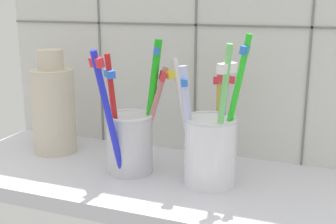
{
  "coord_description": "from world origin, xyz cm",
  "views": [
    {
      "loc": [
        19.92,
        -50.87,
        24.79
      ],
      "look_at": [
        0.0,
        -0.14,
        10.9
      ],
      "focal_mm": 47.26,
      "sensor_mm": 36.0,
      "label": 1
    }
  ],
  "objects": [
    {
      "name": "toothbrush_cup_left",
      "position": [
        -5.47,
        -0.23,
        6.91
      ],
      "size": [
        8.28,
        9.77,
        17.9
      ],
      "color": "silver",
      "rests_on": "counter_slab"
    },
    {
      "name": "toothbrush_cup_right",
      "position": [
        5.55,
        -0.04,
        7.25
      ],
      "size": [
        11.09,
        10.05,
        19.07
      ],
      "color": "white",
      "rests_on": "counter_slab"
    },
    {
      "name": "ceramic_vase",
      "position": [
        -20.03,
        3.29,
        8.98
      ],
      "size": [
        6.51,
        6.51,
        15.7
      ],
      "color": "beige",
      "rests_on": "counter_slab"
    },
    {
      "name": "counter_slab",
      "position": [
        0.0,
        0.0,
        1.0
      ],
      "size": [
        64.0,
        22.0,
        2.0
      ],
      "primitive_type": "cube",
      "color": "silver",
      "rests_on": "ground"
    },
    {
      "name": "tile_wall_back",
      "position": [
        -0.0,
        12.0,
        22.5
      ],
      "size": [
        64.0,
        2.2,
        45.0
      ],
      "color": "silver",
      "rests_on": "ground"
    }
  ]
}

